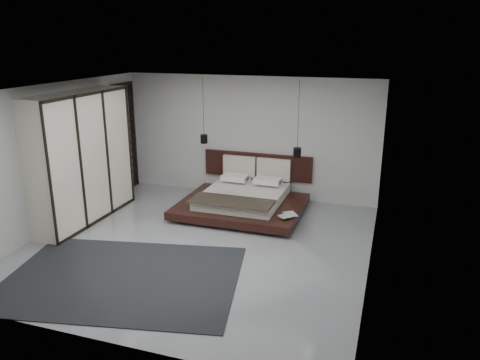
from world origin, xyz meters
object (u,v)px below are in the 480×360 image
(pendant_left, at_px, (204,139))
(rug, at_px, (123,278))
(wardrobe, at_px, (81,158))
(lattice_screen, at_px, (125,138))
(pendant_right, at_px, (297,152))
(bed, at_px, (244,198))

(pendant_left, bearing_deg, rug, -87.28)
(wardrobe, distance_m, rug, 3.12)
(lattice_screen, distance_m, wardrobe, 2.04)
(pendant_right, bearing_deg, lattice_screen, 178.02)
(pendant_left, height_order, wardrobe, pendant_left)
(wardrobe, bearing_deg, rug, -43.60)
(pendant_right, relative_size, rug, 0.45)
(bed, xyz_separation_m, rug, (-0.88, -3.45, -0.27))
(rug, bearing_deg, wardrobe, 136.40)
(pendant_left, relative_size, pendant_right, 0.90)
(pendant_left, relative_size, wardrobe, 0.55)
(bed, height_order, rug, bed)
(wardrobe, relative_size, rug, 0.74)
(bed, xyz_separation_m, pendant_left, (-1.06, 0.39, 1.18))
(pendant_left, xyz_separation_m, wardrobe, (-1.87, -1.88, -0.14))
(lattice_screen, relative_size, wardrobe, 0.97)
(wardrobe, xyz_separation_m, rug, (2.05, -1.95, -1.30))
(pendant_right, bearing_deg, pendant_left, -180.00)
(pendant_left, xyz_separation_m, pendant_right, (2.12, 0.00, -0.15))
(pendant_left, bearing_deg, pendant_right, 0.00)
(lattice_screen, bearing_deg, pendant_left, -3.95)
(wardrobe, bearing_deg, bed, 27.03)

